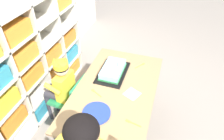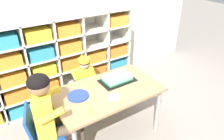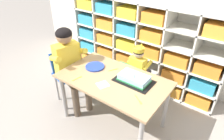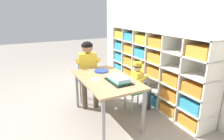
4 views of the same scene
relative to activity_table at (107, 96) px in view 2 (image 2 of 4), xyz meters
The scene contains 13 objects.
ground 0.56m from the activity_table, ahead, with size 16.00×16.00×0.00m, color gray.
storage_cubby_shelf 1.04m from the activity_table, 105.00° to the left, with size 2.33×0.38×1.23m.
activity_table is the anchor object (origin of this frame).
classroom_chair_blue 0.50m from the activity_table, 91.05° to the left, with size 0.34×0.35×0.62m.
child_with_crown 0.57m from the activity_table, 90.07° to the left, with size 0.31×0.31×0.84m.
classroom_chair_adult_side 0.75m from the activity_table, behind, with size 0.40×0.42×0.71m.
adult_helper_seated 0.64m from the activity_table, behind, with size 0.47×0.46×1.05m.
birthday_cake_on_tray 0.24m from the activity_table, 24.26° to the left, with size 0.40×0.25×0.11m.
paper_plate_stack 0.33m from the activity_table, 169.02° to the left, with size 0.22×0.22×0.02m, color #233DA3.
paper_napkin_square 0.17m from the activity_table, 97.27° to the right, with size 0.12×0.12×0.00m, color white.
fork_at_table_front_edge 0.39m from the activity_table, 144.23° to the right, with size 0.04×0.12×0.00m.
fork_scattered_mid_table 0.20m from the activity_table, 123.63° to the left, with size 0.07×0.12×0.00m.
fork_beside_plate_stack 0.43m from the activity_table, 19.60° to the right, with size 0.12×0.09×0.00m.
Camera 2 is at (-1.00, -1.63, 1.95)m, focal length 34.32 mm.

